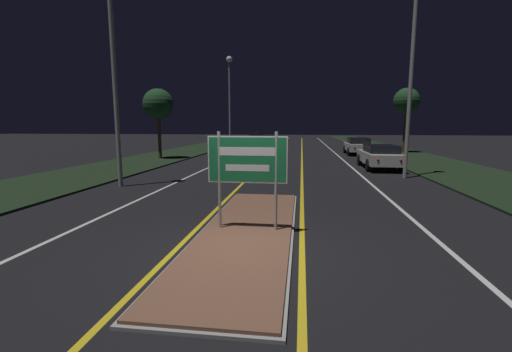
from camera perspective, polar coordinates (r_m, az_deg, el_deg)
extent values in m
plane|color=black|center=(7.05, -2.94, -12.32)|extent=(160.00, 160.00, 0.00)
cube|color=#999993|center=(8.14, -1.41, -9.22)|extent=(2.16, 8.09, 0.05)
cube|color=brown|center=(8.13, -1.41, -9.05)|extent=(2.04, 7.97, 0.10)
cube|color=black|center=(28.67, -14.44, 3.35)|extent=(5.00, 100.00, 0.08)
cube|color=black|center=(27.85, 24.87, 2.68)|extent=(5.00, 100.00, 0.08)
cube|color=gold|center=(31.67, 3.05, 4.01)|extent=(0.12, 70.00, 0.01)
cube|color=gold|center=(31.57, 7.66, 3.93)|extent=(0.12, 70.00, 0.01)
cube|color=silver|center=(32.03, -2.20, 4.07)|extent=(0.12, 70.00, 0.01)
cube|color=silver|center=(31.71, 12.97, 3.81)|extent=(0.12, 70.00, 0.01)
cube|color=silver|center=(32.67, -7.40, 4.09)|extent=(0.10, 70.00, 0.01)
cube|color=silver|center=(32.13, 18.31, 3.65)|extent=(0.10, 70.00, 0.01)
cylinder|color=#9E9E99|center=(7.98, -6.11, -0.72)|extent=(0.07, 0.07, 2.26)
cylinder|color=#9E9E99|center=(7.78, 3.35, -0.93)|extent=(0.07, 0.07, 2.26)
cube|color=#19703D|center=(7.79, -1.45, 2.76)|extent=(1.83, 0.04, 1.07)
cube|color=white|center=(7.77, -1.48, 2.74)|extent=(1.83, 0.00, 1.07)
cube|color=#19703D|center=(7.77, -1.48, 2.74)|extent=(1.77, 0.01, 1.01)
cube|color=white|center=(7.75, -1.49, 4.12)|extent=(1.28, 0.01, 0.19)
cube|color=white|center=(7.78, -1.48, 1.36)|extent=(1.01, 0.01, 0.15)
cylinder|color=#9E9E99|center=(14.99, -22.46, 14.00)|extent=(0.18, 0.18, 8.19)
cylinder|color=#9E9E99|center=(35.62, -4.41, 11.56)|extent=(0.18, 0.18, 8.78)
sphere|color=white|center=(36.15, -4.49, 18.82)|extent=(0.61, 0.61, 0.61)
cylinder|color=#9E9E99|center=(17.72, 24.52, 16.07)|extent=(0.18, 0.18, 10.11)
cube|color=silver|center=(20.95, 19.89, 2.95)|extent=(1.80, 4.57, 0.60)
cube|color=black|center=(20.64, 20.12, 4.29)|extent=(1.59, 2.38, 0.42)
sphere|color=red|center=(18.62, 19.68, 2.55)|extent=(0.14, 0.14, 0.14)
sphere|color=red|center=(18.89, 23.00, 2.45)|extent=(0.14, 0.14, 0.14)
cylinder|color=black|center=(22.20, 16.90, 2.59)|extent=(0.22, 0.69, 0.69)
cylinder|color=black|center=(22.54, 21.23, 2.47)|extent=(0.22, 0.69, 0.69)
cylinder|color=black|center=(19.43, 18.23, 1.73)|extent=(0.22, 0.69, 0.69)
cylinder|color=black|center=(19.82, 23.14, 1.60)|extent=(0.22, 0.69, 0.69)
cube|color=silver|center=(30.28, 16.58, 4.69)|extent=(1.84, 4.38, 0.60)
cube|color=black|center=(29.99, 16.70, 5.67)|extent=(1.62, 2.28, 0.47)
sphere|color=red|center=(28.04, 16.12, 4.58)|extent=(0.14, 0.14, 0.14)
sphere|color=red|center=(28.24, 18.41, 4.51)|extent=(0.14, 0.14, 0.14)
cylinder|color=black|center=(31.51, 14.60, 4.36)|extent=(0.22, 0.71, 0.71)
cylinder|color=black|center=(31.78, 17.75, 4.26)|extent=(0.22, 0.71, 0.71)
cylinder|color=black|center=(28.83, 15.24, 3.97)|extent=(0.22, 0.71, 0.71)
cylinder|color=black|center=(29.12, 18.68, 3.86)|extent=(0.22, 0.71, 0.71)
cube|color=silver|center=(22.21, -2.32, 3.61)|extent=(1.86, 4.37, 0.57)
cube|color=black|center=(22.43, -2.21, 5.03)|extent=(1.64, 2.27, 0.50)
sphere|color=white|center=(20.20, -4.99, 3.30)|extent=(0.14, 0.14, 0.14)
sphere|color=white|center=(19.98, -1.75, 3.27)|extent=(0.14, 0.14, 0.14)
cylinder|color=black|center=(21.09, -5.33, 2.55)|extent=(0.22, 0.63, 0.63)
cylinder|color=black|center=(20.76, -0.53, 2.49)|extent=(0.22, 0.63, 0.63)
cylinder|color=black|center=(23.72, -3.87, 3.23)|extent=(0.22, 0.63, 0.63)
cylinder|color=black|center=(23.44, 0.41, 3.19)|extent=(0.22, 0.63, 0.63)
cube|color=navy|center=(36.12, 1.96, 5.62)|extent=(1.78, 4.35, 0.65)
cube|color=black|center=(36.36, 2.00, 6.47)|extent=(1.57, 2.26, 0.40)
sphere|color=white|center=(34.04, 0.67, 5.58)|extent=(0.14, 0.14, 0.14)
sphere|color=white|center=(33.92, 2.53, 5.57)|extent=(0.14, 0.14, 0.14)
cylinder|color=black|center=(34.90, 0.34, 4.99)|extent=(0.22, 0.67, 0.67)
cylinder|color=black|center=(34.72, 3.14, 4.96)|extent=(0.22, 0.67, 0.67)
cylinder|color=black|center=(37.57, 0.86, 5.24)|extent=(0.22, 0.67, 0.67)
cylinder|color=black|center=(37.41, 3.46, 5.21)|extent=(0.22, 0.67, 0.67)
cube|color=#4C514C|center=(51.15, -0.12, 6.45)|extent=(1.84, 4.77, 0.56)
cube|color=black|center=(51.42, -0.07, 7.01)|extent=(1.62, 2.48, 0.42)
sphere|color=white|center=(48.89, -1.16, 6.43)|extent=(0.14, 0.14, 0.14)
sphere|color=white|center=(48.73, 0.18, 6.43)|extent=(0.14, 0.14, 0.14)
cylinder|color=black|center=(49.83, -1.35, 6.07)|extent=(0.22, 0.69, 0.69)
cylinder|color=black|center=(49.59, 0.67, 6.06)|extent=(0.22, 0.69, 0.69)
cylinder|color=black|center=(52.75, -0.85, 6.21)|extent=(0.22, 0.69, 0.69)
cylinder|color=black|center=(52.52, 1.06, 6.19)|extent=(0.22, 0.69, 0.69)
cylinder|color=#4C3823|center=(25.85, -15.80, 6.64)|extent=(0.24, 0.24, 3.42)
sphere|color=#1E4223|center=(25.88, -16.00, 11.49)|extent=(2.14, 2.14, 2.14)
cylinder|color=#4C3823|center=(33.22, 23.53, 7.12)|extent=(0.24, 0.24, 4.00)
sphere|color=#1E4223|center=(33.28, 23.79, 11.42)|extent=(2.21, 2.21, 2.21)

